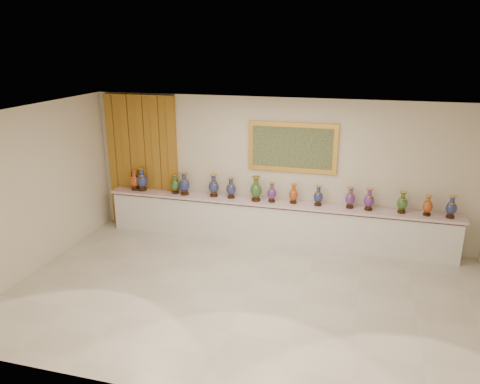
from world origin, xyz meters
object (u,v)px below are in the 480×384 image
object	(u,v)px
counter	(275,223)
vase_1	(142,180)
vase_2	(175,185)
vase_0	(135,181)

from	to	relation	value
counter	vase_1	bearing A→B (deg)	-179.59
vase_2	vase_1	bearing A→B (deg)	-179.75
vase_0	vase_1	size ratio (longest dim) A/B	0.89
vase_1	vase_2	distance (m)	0.78
vase_1	counter	bearing A→B (deg)	0.41
counter	vase_0	size ratio (longest dim) A/B	15.83
vase_0	vase_2	bearing A→B (deg)	0.25
vase_0	counter	bearing A→B (deg)	0.40
counter	vase_2	bearing A→B (deg)	-179.53
vase_2	vase_0	bearing A→B (deg)	-179.75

